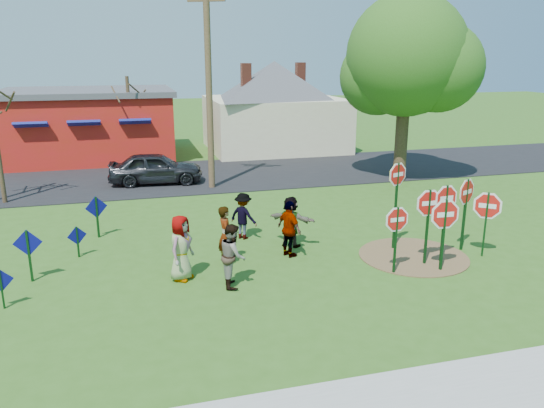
{
  "coord_description": "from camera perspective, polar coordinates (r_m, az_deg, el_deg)",
  "views": [
    {
      "loc": [
        -3.43,
        -14.08,
        5.78
      ],
      "look_at": [
        0.77,
        1.25,
        1.28
      ],
      "focal_mm": 35.0,
      "sensor_mm": 36.0,
      "label": 1
    }
  ],
  "objects": [
    {
      "name": "ground",
      "position": [
        15.6,
        -1.51,
        -5.96
      ],
      "size": [
        120.0,
        120.0,
        0.0
      ],
      "primitive_type": "plane",
      "color": "#325919",
      "rests_on": "ground"
    },
    {
      "name": "road",
      "position": [
        26.44,
        -7.5,
        3.07
      ],
      "size": [
        120.0,
        7.5,
        0.04
      ],
      "primitive_type": "cube",
      "color": "black",
      "rests_on": "ground"
    },
    {
      "name": "dirt_patch",
      "position": [
        16.34,
        14.94,
        -5.42
      ],
      "size": [
        3.2,
        3.2,
        0.03
      ],
      "primitive_type": "cylinder",
      "color": "brown",
      "rests_on": "ground"
    },
    {
      "name": "red_building",
      "position": [
        32.36,
        -19.06,
        8.16
      ],
      "size": [
        9.4,
        7.69,
        3.9
      ],
      "color": "#A62010",
      "rests_on": "ground"
    },
    {
      "name": "cream_house",
      "position": [
        33.42,
        0.25,
        10.88
      ],
      "size": [
        9.4,
        9.4,
        6.5
      ],
      "color": "beige",
      "rests_on": "ground"
    },
    {
      "name": "stop_sign_a",
      "position": [
        14.55,
        13.26,
        -2.25
      ],
      "size": [
        0.93,
        0.08,
        2.01
      ],
      "rotation": [
        0.0,
        0.0,
        0.07
      ],
      "color": "#0E3614",
      "rests_on": "ground"
    },
    {
      "name": "stop_sign_b",
      "position": [
        16.24,
        13.31,
        2.15
      ],
      "size": [
        0.9,
        0.35,
        2.83
      ],
      "rotation": [
        0.0,
        0.0,
        0.36
      ],
      "color": "#0E3614",
      "rests_on": "ground"
    },
    {
      "name": "stop_sign_c",
      "position": [
        15.61,
        18.16,
        -0.22
      ],
      "size": [
        0.99,
        0.13,
        2.42
      ],
      "rotation": [
        0.0,
        0.0,
        0.11
      ],
      "color": "#0E3614",
      "rests_on": "ground"
    },
    {
      "name": "stop_sign_d",
      "position": [
        16.86,
        20.16,
        0.71
      ],
      "size": [
        0.97,
        0.49,
        2.37
      ],
      "rotation": [
        0.0,
        0.0,
        0.46
      ],
      "color": "#0E3614",
      "rests_on": "ground"
    },
    {
      "name": "stop_sign_e",
      "position": [
        15.06,
        18.08,
        -1.63
      ],
      "size": [
        1.12,
        0.08,
        2.19
      ],
      "rotation": [
        0.0,
        0.0,
        -0.06
      ],
      "color": "#0E3614",
      "rests_on": "ground"
    },
    {
      "name": "stop_sign_f",
      "position": [
        16.61,
        22.13,
        -0.56
      ],
      "size": [
        0.85,
        0.7,
        2.09
      ],
      "rotation": [
        0.0,
        0.0,
        -0.68
      ],
      "color": "#0E3614",
      "rests_on": "ground"
    },
    {
      "name": "stop_sign_g",
      "position": [
        15.35,
        16.49,
        -0.63
      ],
      "size": [
        1.04,
        0.07,
        2.33
      ],
      "rotation": [
        0.0,
        0.0,
        -0.02
      ],
      "color": "#0E3614",
      "rests_on": "ground"
    },
    {
      "name": "blue_diamond_a",
      "position": [
        14.0,
        -27.13,
        -7.72
      ],
      "size": [
        0.56,
        0.15,
        1.0
      ],
      "rotation": [
        0.0,
        0.0,
        0.24
      ],
      "color": "#0E3614",
      "rests_on": "ground"
    },
    {
      "name": "blue_diamond_b",
      "position": [
        15.21,
        -24.72,
        -4.48
      ],
      "size": [
        0.72,
        0.07,
        1.43
      ],
      "rotation": [
        0.0,
        0.0,
        0.03
      ],
      "color": "#0E3614",
      "rests_on": "ground"
    },
    {
      "name": "blue_diamond_c",
      "position": [
        16.58,
        -20.21,
        -3.51
      ],
      "size": [
        0.53,
        0.25,
        0.95
      ],
      "rotation": [
        0.0,
        0.0,
        0.42
      ],
      "color": "#0E3614",
      "rests_on": "ground"
    },
    {
      "name": "blue_diamond_d",
      "position": [
        18.06,
        -18.34,
        -0.84
      ],
      "size": [
        0.68,
        0.3,
        1.39
      ],
      "rotation": [
        0.0,
        0.0,
        0.39
      ],
      "color": "#0E3614",
      "rests_on": "ground"
    },
    {
      "name": "person_a",
      "position": [
        14.15,
        -9.76,
        -4.67
      ],
      "size": [
        0.97,
        1.03,
        1.77
      ],
      "primitive_type": "imported",
      "rotation": [
        0.0,
        0.0,
        0.94
      ],
      "color": "#3B4583",
      "rests_on": "ground"
    },
    {
      "name": "person_b",
      "position": [
        15.02,
        -5.01,
        -3.4
      ],
      "size": [
        0.44,
        0.64,
        1.72
      ],
      "primitive_type": "imported",
      "rotation": [
        0.0,
        0.0,
        1.53
      ],
      "color": "#236D6A",
      "rests_on": "ground"
    },
    {
      "name": "person_c",
      "position": [
        13.64,
        -4.24,
        -5.52
      ],
      "size": [
        0.71,
        0.87,
        1.66
      ],
      "primitive_type": "imported",
      "rotation": [
        0.0,
        0.0,
        1.46
      ],
      "color": "#905640",
      "rests_on": "ground"
    },
    {
      "name": "person_d",
      "position": [
        17.11,
        -3.11,
        -1.3
      ],
      "size": [
        1.08,
        1.1,
        1.52
      ],
      "primitive_type": "imported",
      "rotation": [
        0.0,
        0.0,
        2.31
      ],
      "color": "#323337",
      "rests_on": "ground"
    },
    {
      "name": "person_e",
      "position": [
        15.54,
        1.88,
        -2.72
      ],
      "size": [
        0.75,
        1.07,
        1.69
      ],
      "primitive_type": "imported",
      "rotation": [
        0.0,
        0.0,
        1.95
      ],
      "color": "#523263",
      "rests_on": "ground"
    },
    {
      "name": "person_f",
      "position": [
        16.39,
        2.02,
        -1.89
      ],
      "size": [
        1.45,
        1.32,
        1.61
      ],
      "primitive_type": "imported",
      "rotation": [
        0.0,
        0.0,
        2.44
      ],
      "color": "#1E5928",
      "rests_on": "ground"
    },
    {
      "name": "suv",
      "position": [
        24.95,
        -12.39,
        3.81
      ],
      "size": [
        4.34,
        2.05,
        1.43
      ],
      "primitive_type": "imported",
      "rotation": [
        0.0,
        0.0,
        1.49
      ],
      "color": "#343339",
      "rests_on": "road"
    },
    {
      "name": "utility_pole",
      "position": [
        23.3,
        -6.82,
        13.13
      ],
      "size": [
        2.06,
        1.02,
        9.01
      ],
      "rotation": [
        0.0,
        0.0,
        -0.43
      ],
      "color": "#4C3823",
      "rests_on": "ground"
    },
    {
      "name": "leafy_tree",
      "position": [
        25.33,
        14.54,
        14.56
      ],
      "size": [
        5.96,
        5.43,
        8.46
      ],
      "color": "#382819",
      "rests_on": "ground"
    },
    {
      "name": "bare_tree_east",
      "position": [
        28.88,
        -15.12,
        9.84
      ],
      "size": [
        1.8,
        1.8,
        4.72
      ],
      "color": "#382819",
      "rests_on": "ground"
    }
  ]
}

